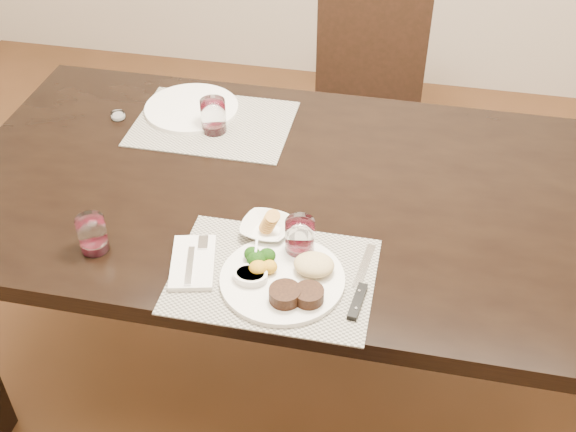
% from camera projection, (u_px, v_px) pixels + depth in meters
% --- Properties ---
extents(ground_plane, '(4.50, 4.50, 0.00)m').
position_uv_depth(ground_plane, '(320.00, 371.00, 2.37)').
color(ground_plane, '#402814').
rests_on(ground_plane, ground).
extents(dining_table, '(2.00, 1.00, 0.75)m').
position_uv_depth(dining_table, '(327.00, 215.00, 1.95)').
color(dining_table, black).
rests_on(dining_table, ground).
extents(chair_far, '(0.42, 0.42, 0.90)m').
position_uv_depth(chair_far, '(366.00, 96.00, 2.75)').
color(chair_far, black).
rests_on(chair_far, ground).
extents(placemat_near, '(0.46, 0.34, 0.00)m').
position_uv_depth(placemat_near, '(273.00, 276.00, 1.65)').
color(placemat_near, gray).
rests_on(placemat_near, dining_table).
extents(placemat_far, '(0.46, 0.34, 0.00)m').
position_uv_depth(placemat_far, '(213.00, 123.00, 2.14)').
color(placemat_far, gray).
rests_on(placemat_far, dining_table).
extents(dinner_plate, '(0.28, 0.28, 0.05)m').
position_uv_depth(dinner_plate, '(288.00, 278.00, 1.62)').
color(dinner_plate, silver).
rests_on(dinner_plate, placemat_near).
extents(napkin_fork, '(0.14, 0.20, 0.02)m').
position_uv_depth(napkin_fork, '(193.00, 262.00, 1.67)').
color(napkin_fork, silver).
rests_on(napkin_fork, placemat_near).
extents(steak_knife, '(0.04, 0.25, 0.01)m').
position_uv_depth(steak_knife, '(359.00, 292.00, 1.60)').
color(steak_knife, white).
rests_on(steak_knife, placemat_near).
extents(cracker_bowl, '(0.13, 0.13, 0.05)m').
position_uv_depth(cracker_bowl, '(266.00, 228.00, 1.75)').
color(cracker_bowl, silver).
rests_on(cracker_bowl, placemat_near).
extents(sauce_ramekin, '(0.08, 0.12, 0.06)m').
position_uv_depth(sauce_ramekin, '(250.00, 277.00, 1.62)').
color(sauce_ramekin, silver).
rests_on(sauce_ramekin, placemat_near).
extents(wine_glass_near, '(0.07, 0.07, 0.10)m').
position_uv_depth(wine_glass_near, '(300.00, 239.00, 1.68)').
color(wine_glass_near, silver).
rests_on(wine_glass_near, placemat_near).
extents(far_plate, '(0.28, 0.28, 0.01)m').
position_uv_depth(far_plate, '(192.00, 108.00, 2.19)').
color(far_plate, silver).
rests_on(far_plate, placemat_far).
extents(wine_glass_far, '(0.07, 0.07, 0.10)m').
position_uv_depth(wine_glass_far, '(213.00, 117.00, 2.08)').
color(wine_glass_far, silver).
rests_on(wine_glass_far, placemat_far).
extents(wine_glass_side, '(0.07, 0.07, 0.09)m').
position_uv_depth(wine_glass_side, '(93.00, 236.00, 1.69)').
color(wine_glass_side, silver).
rests_on(wine_glass_side, dining_table).
extents(salt_cellar, '(0.04, 0.04, 0.02)m').
position_uv_depth(salt_cellar, '(118.00, 116.00, 2.16)').
color(salt_cellar, silver).
rests_on(salt_cellar, dining_table).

